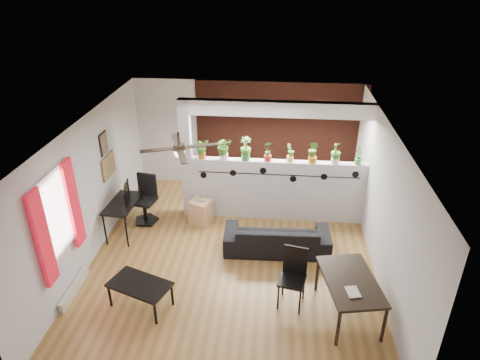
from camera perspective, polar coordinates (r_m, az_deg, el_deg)
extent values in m
cube|color=brown|center=(8.24, -1.04, -10.54)|extent=(6.30, 7.10, 0.10)
cube|color=#B7B7BA|center=(10.20, 0.76, 6.05)|extent=(6.30, 0.04, 2.90)
cube|color=#B7B7BA|center=(5.11, -5.09, -19.31)|extent=(6.30, 0.04, 2.90)
cube|color=#B7B7BA|center=(8.17, -19.71, -1.37)|extent=(0.04, 7.10, 2.90)
cube|color=#B7B7BA|center=(7.68, 18.74, -3.14)|extent=(0.04, 7.10, 2.90)
cube|color=white|center=(6.91, -1.23, 7.41)|extent=(6.30, 7.10, 0.10)
cube|color=#BCBCC1|center=(9.06, 5.00, -1.33)|extent=(3.60, 0.18, 1.35)
cube|color=white|center=(8.36, 5.50, 9.41)|extent=(3.60, 0.18, 0.30)
cube|color=#BCBCC1|center=(8.97, -7.13, 2.73)|extent=(0.22, 0.20, 2.60)
cube|color=#9D412D|center=(10.13, 5.28, 5.77)|extent=(3.90, 0.05, 2.60)
cube|color=black|center=(8.79, 5.10, 0.69)|extent=(3.31, 0.01, 0.02)
cylinder|color=black|center=(8.95, -4.89, 0.65)|extent=(0.14, 0.01, 0.14)
cylinder|color=black|center=(8.83, -0.94, 0.94)|extent=(0.14, 0.01, 0.14)
cylinder|color=black|center=(8.75, 3.09, 1.24)|extent=(0.14, 0.01, 0.14)
cylinder|color=black|center=(8.83, 7.09, 0.14)|extent=(0.14, 0.01, 0.14)
cylinder|color=black|center=(8.84, 11.13, 0.42)|extent=(0.14, 0.01, 0.14)
cylinder|color=black|center=(8.90, 15.14, 0.71)|extent=(0.14, 0.01, 0.14)
cube|color=white|center=(7.12, -23.50, -4.22)|extent=(0.02, 0.95, 1.25)
cube|color=white|center=(7.11, -23.40, -4.23)|extent=(0.04, 1.05, 1.35)
cube|color=red|center=(6.79, -24.80, -7.15)|extent=(0.06, 0.30, 1.55)
cube|color=red|center=(7.52, -21.32, -2.95)|extent=(0.06, 0.30, 1.55)
cube|color=beige|center=(7.92, -21.22, -13.31)|extent=(0.08, 1.00, 0.18)
cube|color=olive|center=(8.90, -17.13, 1.81)|extent=(0.03, 0.60, 0.45)
cube|color=#8C7259|center=(8.67, -17.70, 4.65)|extent=(0.03, 0.30, 0.40)
cube|color=black|center=(8.67, -17.73, 4.65)|extent=(0.02, 0.34, 0.44)
cylinder|color=black|center=(6.83, -8.22, 5.51)|extent=(0.04, 0.04, 0.20)
cylinder|color=black|center=(6.88, -8.14, 4.35)|extent=(0.18, 0.18, 0.10)
sphere|color=white|center=(6.92, -8.09, 3.66)|extent=(0.17, 0.17, 0.17)
cube|color=black|center=(6.93, -5.34, 4.58)|extent=(0.55, 0.29, 0.01)
cube|color=black|center=(7.20, -8.48, 5.29)|extent=(0.29, 0.55, 0.01)
cube|color=black|center=(6.86, -10.95, 3.96)|extent=(0.55, 0.29, 0.01)
cube|color=black|center=(6.58, -7.75, 3.15)|extent=(0.29, 0.55, 0.01)
cylinder|color=#C85917|center=(8.86, -5.08, 3.30)|extent=(0.15, 0.15, 0.12)
imported|color=#245518|center=(8.78, -5.13, 4.51)|extent=(0.28, 0.27, 0.33)
cylinder|color=white|center=(8.80, -2.18, 3.20)|extent=(0.18, 0.18, 0.12)
imported|color=#245518|center=(8.71, -2.21, 4.58)|extent=(0.29, 0.25, 0.38)
cylinder|color=#2D7E31|center=(8.75, 0.76, 3.09)|extent=(0.18, 0.18, 0.12)
imported|color=#245518|center=(8.66, 0.77, 4.49)|extent=(0.27, 0.23, 0.39)
cylinder|color=red|center=(8.73, 3.71, 2.97)|extent=(0.15, 0.15, 0.12)
imported|color=#245518|center=(8.65, 3.75, 4.20)|extent=(0.25, 0.22, 0.33)
cylinder|color=#E7BB51|center=(8.74, 6.68, 2.84)|extent=(0.13, 0.13, 0.12)
imported|color=#245518|center=(8.66, 6.74, 3.94)|extent=(0.24, 0.22, 0.29)
cylinder|color=orange|center=(8.76, 9.63, 2.70)|extent=(0.17, 0.17, 0.12)
imported|color=#245518|center=(8.67, 9.74, 4.02)|extent=(0.31, 0.30, 0.36)
cylinder|color=white|center=(8.81, 12.56, 2.56)|extent=(0.16, 0.16, 0.12)
imported|color=#245518|center=(8.72, 12.70, 3.84)|extent=(0.29, 0.30, 0.35)
cylinder|color=green|center=(8.88, 15.44, 2.42)|extent=(0.13, 0.13, 0.12)
imported|color=#245518|center=(8.81, 15.58, 3.45)|extent=(0.23, 0.22, 0.27)
imported|color=black|center=(8.28, 4.95, -7.57)|extent=(1.94, 0.82, 0.56)
cube|color=tan|center=(9.11, -5.27, -4.20)|extent=(0.53, 0.50, 0.52)
imported|color=gray|center=(8.95, -5.04, -2.57)|extent=(0.14, 0.14, 0.09)
cube|color=black|center=(8.81, -15.35, -3.01)|extent=(0.59, 1.03, 0.04)
cylinder|color=black|center=(8.74, -17.56, -6.38)|extent=(0.03, 0.03, 0.68)
cylinder|color=black|center=(8.56, -14.90, -6.73)|extent=(0.03, 0.03, 0.68)
cylinder|color=black|center=(9.43, -15.23, -3.39)|extent=(0.03, 0.03, 0.68)
cylinder|color=black|center=(9.26, -12.74, -3.65)|extent=(0.03, 0.03, 0.68)
imported|color=black|center=(8.88, -15.12, -1.93)|extent=(0.31, 0.13, 0.17)
cylinder|color=black|center=(9.40, -12.35, -5.25)|extent=(0.54, 0.54, 0.04)
cylinder|color=black|center=(9.28, -12.49, -4.06)|extent=(0.06, 0.06, 0.46)
cube|color=black|center=(9.16, -12.65, -2.73)|extent=(0.51, 0.51, 0.07)
cube|color=black|center=(9.17, -12.27, -0.57)|extent=(0.42, 0.14, 0.50)
cube|color=black|center=(6.88, 14.55, -12.90)|extent=(0.98, 1.37, 0.04)
cylinder|color=black|center=(6.61, 12.95, -18.73)|extent=(0.05, 0.05, 0.64)
cylinder|color=black|center=(6.83, 18.66, -17.84)|extent=(0.05, 0.05, 0.64)
cylinder|color=black|center=(7.42, 10.24, -12.34)|extent=(0.05, 0.05, 0.64)
cylinder|color=black|center=(7.62, 15.28, -11.79)|extent=(0.05, 0.05, 0.64)
imported|color=gray|center=(6.62, 14.06, -14.34)|extent=(0.22, 0.27, 0.02)
cube|color=black|center=(7.00, 6.96, -13.16)|extent=(0.49, 0.49, 0.03)
cube|color=black|center=(6.97, 7.39, -10.51)|extent=(0.39, 0.12, 0.52)
cube|color=black|center=(7.05, 5.12, -15.29)|extent=(0.03, 0.03, 0.49)
cube|color=black|center=(7.01, 7.98, -15.80)|extent=(0.03, 0.03, 0.49)
cube|color=black|center=(7.14, 5.86, -11.98)|extent=(0.03, 0.03, 1.00)
cube|color=black|center=(7.10, 8.65, -12.45)|extent=(0.03, 0.03, 1.00)
cube|color=black|center=(7.14, -13.25, -13.42)|extent=(1.09, 0.84, 0.04)
cylinder|color=black|center=(7.40, -16.96, -14.57)|extent=(0.04, 0.04, 0.41)
cylinder|color=black|center=(6.94, -11.23, -17.09)|extent=(0.04, 0.04, 0.41)
cylinder|color=black|center=(7.65, -14.68, -12.64)|extent=(0.04, 0.04, 0.41)
cylinder|color=black|center=(7.20, -9.03, -14.89)|extent=(0.04, 0.04, 0.41)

